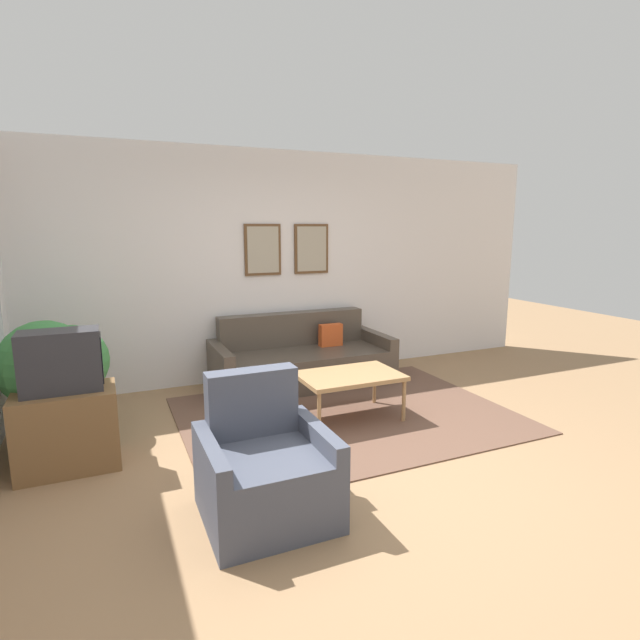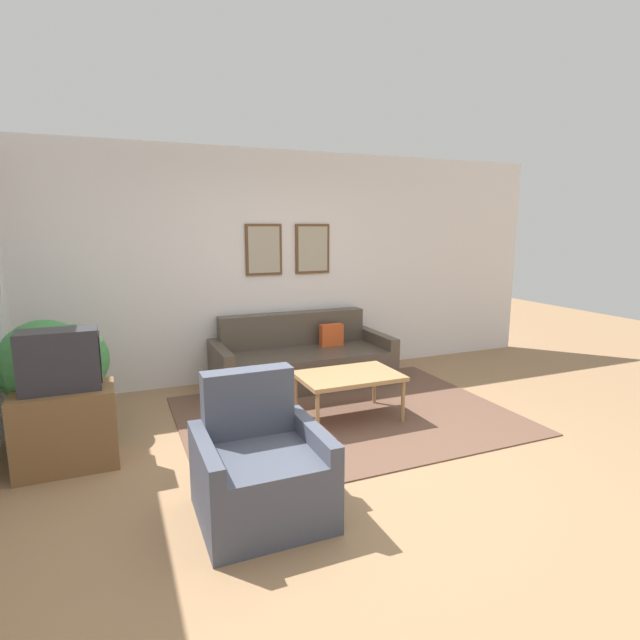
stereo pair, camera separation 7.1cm
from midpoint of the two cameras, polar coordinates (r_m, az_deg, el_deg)
ground_plane at (r=3.98m, az=3.54°, el=-16.57°), size 16.00×16.00×0.00m
area_rug at (r=4.97m, az=3.36°, el=-10.78°), size 3.12×2.37×0.01m
wall_back at (r=5.98m, az=-7.39°, el=6.08°), size 8.00×0.09×2.70m
couch at (r=5.87m, az=-1.72°, el=-4.63°), size 2.04×0.90×0.80m
coffee_table at (r=4.75m, az=3.72°, el=-6.62°), size 0.95×0.63×0.45m
tv_stand at (r=4.32m, az=-26.58°, el=-11.00°), size 0.72×0.45×0.61m
tv at (r=4.17m, az=-27.16°, el=-4.10°), size 0.56×0.28×0.46m
armchair at (r=3.32m, az=-6.23°, el=-16.73°), size 0.78×0.76×0.89m
potted_plant_tall at (r=4.56m, az=-28.50°, el=-4.69°), size 0.71×0.71×1.09m
potted_plant_by_window at (r=5.25m, az=-28.32°, el=-4.58°), size 0.55×0.55×0.86m
potted_plant_small at (r=4.85m, az=-26.18°, el=-4.64°), size 0.63×0.63×0.99m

